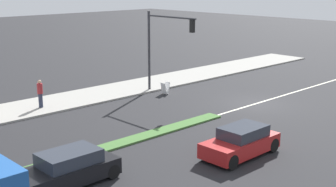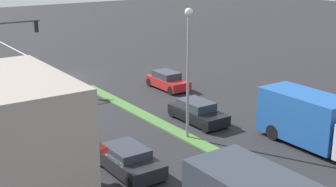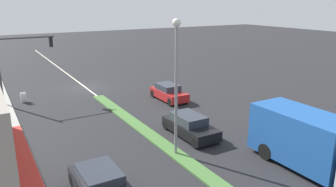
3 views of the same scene
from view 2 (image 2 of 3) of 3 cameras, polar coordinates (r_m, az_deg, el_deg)
ground_plane at (r=26.71m, az=3.21°, el=-5.89°), size 160.00×160.00×0.00m
sidewalk_right at (r=22.36m, az=-14.89°, el=-10.93°), size 4.00×73.00×0.12m
lane_marking_center at (r=41.70m, az=-12.07°, el=1.99°), size 0.16×60.00×0.01m
building_corner_store at (r=19.90m, az=-18.46°, el=-5.80°), size 4.98×7.15×5.54m
traffic_signal_main at (r=36.66m, az=-19.76°, el=5.67°), size 4.59×0.34×5.60m
street_lamp at (r=25.80m, az=2.48°, el=4.43°), size 0.44×0.44×7.37m
pedestrian at (r=29.06m, az=-19.34°, el=-2.77°), size 0.34×0.34×1.74m
warning_aframe_sign at (r=37.53m, az=-19.09°, el=0.51°), size 0.45×0.53×0.84m
delivery_truck at (r=26.64m, az=17.79°, el=-3.37°), size 2.44×7.50×2.87m
suv_black at (r=29.62m, az=3.62°, el=-2.29°), size 1.80×4.20×1.36m
hatchback_red at (r=36.94m, az=-0.06°, el=1.57°), size 1.72×3.93×1.38m
sedan_dark at (r=22.94m, az=-4.83°, el=-8.11°), size 1.90×4.02×1.28m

